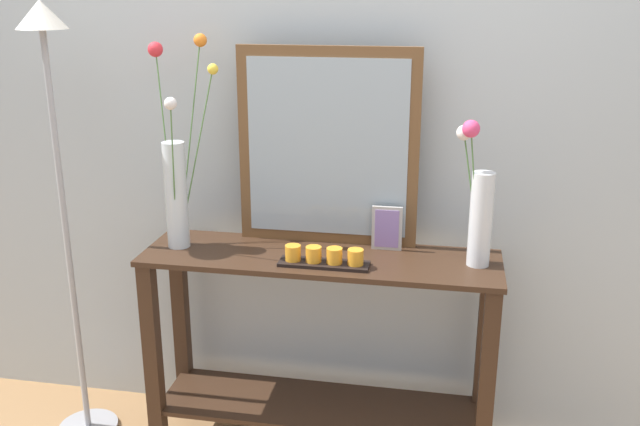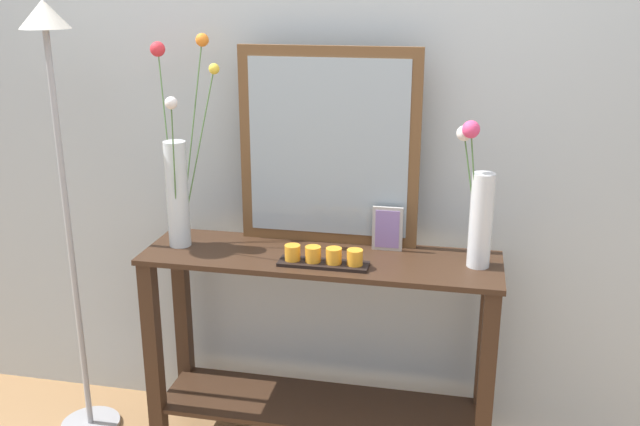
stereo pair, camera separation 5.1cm
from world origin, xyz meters
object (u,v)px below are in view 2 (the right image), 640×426
object	(u,v)px
tall_vase_left	(178,176)
vase_right	(479,208)
mirror_leaning	(328,148)
console_table	(320,338)
candle_tray	(323,258)
picture_frame_small	(387,229)
floor_lamp	(60,156)

from	to	relation	value
tall_vase_left	vase_right	bearing A→B (deg)	0.07
mirror_leaning	vase_right	xyz separation A→B (m)	(0.55, -0.14, -0.16)
mirror_leaning	tall_vase_left	bearing A→B (deg)	-165.29
console_table	vase_right	size ratio (longest dim) A/B	2.52
console_table	mirror_leaning	xyz separation A→B (m)	(-0.00, 0.15, 0.70)
tall_vase_left	console_table	bearing A→B (deg)	-1.30
console_table	tall_vase_left	xyz separation A→B (m)	(-0.54, 0.01, 0.60)
candle_tray	picture_frame_small	bearing A→B (deg)	44.66
picture_frame_small	vase_right	bearing A→B (deg)	-16.21
tall_vase_left	floor_lamp	distance (m)	0.45
console_table	floor_lamp	size ratio (longest dim) A/B	0.75
tall_vase_left	picture_frame_small	distance (m)	0.80
tall_vase_left	vase_right	distance (m)	1.09
console_table	candle_tray	xyz separation A→B (m)	(0.03, -0.09, 0.36)
mirror_leaning	tall_vase_left	world-z (taller)	tall_vase_left
picture_frame_small	floor_lamp	size ratio (longest dim) A/B	0.10
console_table	floor_lamp	xyz separation A→B (m)	(-0.98, -0.03, 0.67)
picture_frame_small	tall_vase_left	bearing A→B (deg)	-173.00
tall_vase_left	candle_tray	bearing A→B (deg)	-10.24
mirror_leaning	candle_tray	xyz separation A→B (m)	(0.03, -0.24, -0.34)
mirror_leaning	floor_lamp	distance (m)	1.00
candle_tray	console_table	bearing A→B (deg)	108.96
tall_vase_left	floor_lamp	size ratio (longest dim) A/B	0.45
vase_right	picture_frame_small	world-z (taller)	vase_right
vase_right	floor_lamp	bearing A→B (deg)	-178.24
console_table	mirror_leaning	distance (m)	0.72
candle_tray	picture_frame_small	xyz separation A→B (m)	(0.20, 0.20, 0.06)
candle_tray	picture_frame_small	distance (m)	0.29
tall_vase_left	candle_tray	world-z (taller)	tall_vase_left
vase_right	candle_tray	distance (m)	0.56
mirror_leaning	floor_lamp	world-z (taller)	floor_lamp
candle_tray	floor_lamp	xyz separation A→B (m)	(-1.01, 0.06, 0.30)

